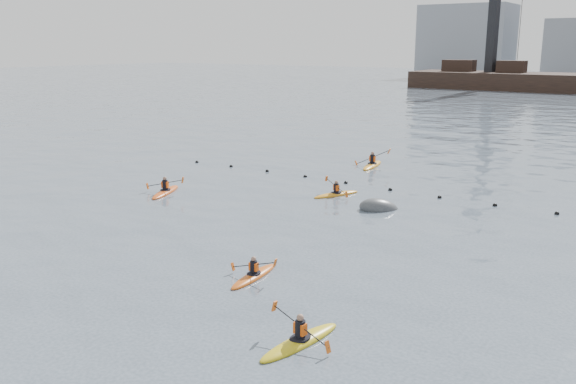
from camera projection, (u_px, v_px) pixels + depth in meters
The scene contains 8 objects.
ground at pixel (97, 365), 15.93m from camera, with size 400.00×400.00×0.00m, color #3B4A56.
float_line at pixel (416, 193), 34.34m from camera, with size 33.24×0.73×0.24m.
kayaker_0 at pixel (254, 275), 21.93m from camera, with size 1.93×2.87×0.98m.
kayaker_1 at pixel (300, 340), 17.08m from camera, with size 2.14×3.20×1.11m.
kayaker_2 at pixel (165, 191), 34.42m from camera, with size 2.16×3.36×1.11m.
kayaker_3 at pixel (336, 194), 33.89m from camera, with size 1.91×2.97×1.05m.
kayaker_5 at pixel (372, 165), 42.03m from camera, with size 2.51×3.68×1.45m.
mooring_buoy at pixel (379, 209), 31.08m from camera, with size 2.15×1.27×1.07m, color #383A3D.
Camera 1 is at (12.21, -9.14, 8.17)m, focal length 38.00 mm.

